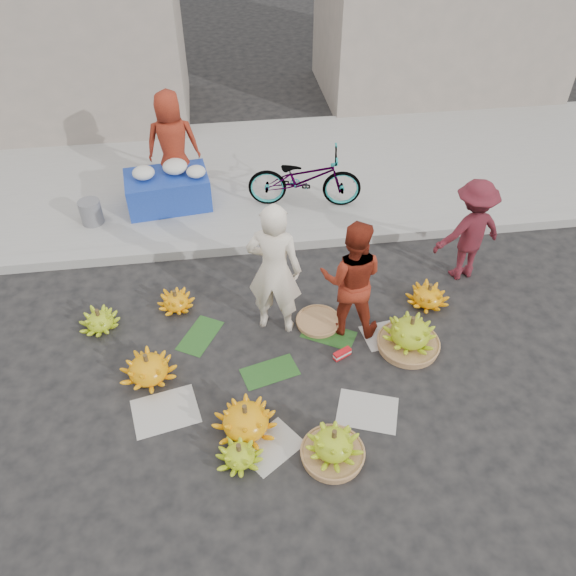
{
  "coord_description": "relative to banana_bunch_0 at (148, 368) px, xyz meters",
  "views": [
    {
      "loc": [
        -0.47,
        -4.47,
        5.09
      ],
      "look_at": [
        0.21,
        0.46,
        0.7
      ],
      "focal_mm": 35.0,
      "sensor_mm": 36.0,
      "label": 1
    }
  ],
  "objects": [
    {
      "name": "vendor_red",
      "position": [
        2.44,
        0.52,
        0.62
      ],
      "size": [
        0.91,
        0.79,
        1.58
      ],
      "primitive_type": "imported",
      "rotation": [
        0.0,
        0.0,
        2.85
      ],
      "color": "#992D17",
      "rests_on": "ground"
    },
    {
      "name": "ground",
      "position": [
        1.49,
        0.1,
        -0.17
      ],
      "size": [
        80.0,
        80.0,
        0.0
      ],
      "primitive_type": "plane",
      "color": "black",
      "rests_on": "ground"
    },
    {
      "name": "banana_bunch_3",
      "position": [
        1.89,
        -1.3,
        0.01
      ],
      "size": [
        0.66,
        0.66,
        0.44
      ],
      "rotation": [
        0.0,
        0.0,
        0.21
      ],
      "color": "#9B6B41",
      "rests_on": "ground"
    },
    {
      "name": "vendor_cream",
      "position": [
        1.54,
        0.67,
        0.73
      ],
      "size": [
        0.76,
        0.62,
        1.81
      ],
      "primitive_type": "imported",
      "rotation": [
        0.0,
        0.0,
        2.82
      ],
      "color": "white",
      "rests_on": "ground"
    },
    {
      "name": "man_striped",
      "position": [
        4.24,
        1.32,
        0.57
      ],
      "size": [
        1.04,
        0.72,
        1.48
      ],
      "primitive_type": "imported",
      "rotation": [
        0.0,
        0.0,
        3.33
      ],
      "color": "maroon",
      "rests_on": "ground"
    },
    {
      "name": "banana_bunch_5",
      "position": [
        3.58,
        0.78,
        -0.03
      ],
      "size": [
        0.67,
        0.67,
        0.34
      ],
      "rotation": [
        0.0,
        0.0,
        0.33
      ],
      "color": "#FFAC0C",
      "rests_on": "ground"
    },
    {
      "name": "incense_stack",
      "position": [
        2.27,
        0.02,
        -0.12
      ],
      "size": [
        0.24,
        0.17,
        0.09
      ],
      "primitive_type": "cube",
      "rotation": [
        0.0,
        0.0,
        0.46
      ],
      "color": "red",
      "rests_on": "ground"
    },
    {
      "name": "flower_table",
      "position": [
        0.18,
        3.49,
        0.25
      ],
      "size": [
        1.36,
        0.95,
        0.74
      ],
      "rotation": [
        0.0,
        0.0,
        0.12
      ],
      "color": "#173399",
      "rests_on": "sidewalk"
    },
    {
      "name": "banana_bunch_1",
      "position": [
        0.95,
        -1.23,
        -0.05
      ],
      "size": [
        0.52,
        0.52,
        0.29
      ],
      "rotation": [
        0.0,
        0.0,
        0.22
      ],
      "color": "#87AF19",
      "rests_on": "ground"
    },
    {
      "name": "banana_bunch_0",
      "position": [
        0.0,
        0.0,
        0.0
      ],
      "size": [
        0.82,
        0.82,
        0.39
      ],
      "rotation": [
        0.0,
        0.0,
        -0.39
      ],
      "color": "#FFAC0C",
      "rests_on": "ground"
    },
    {
      "name": "bicycle",
      "position": [
        2.32,
        3.22,
        0.41
      ],
      "size": [
        0.9,
        1.85,
        0.93
      ],
      "primitive_type": "imported",
      "rotation": [
        0.0,
        0.0,
        1.41
      ],
      "color": "gray",
      "rests_on": "sidewalk"
    },
    {
      "name": "grey_bucket",
      "position": [
        -0.99,
        3.14,
        0.13
      ],
      "size": [
        0.33,
        0.33,
        0.38
      ],
      "primitive_type": "cylinder",
      "color": "slate",
      "rests_on": "sidewalk"
    },
    {
      "name": "basket_spare",
      "position": [
        2.09,
        0.61,
        -0.14
      ],
      "size": [
        0.72,
        0.72,
        0.06
      ],
      "primitive_type": "cylinder",
      "rotation": [
        0.0,
        0.0,
        0.42
      ],
      "color": "#9B6B41",
      "rests_on": "ground"
    },
    {
      "name": "sidewalk",
      "position": [
        1.49,
        4.4,
        -0.11
      ],
      "size": [
        40.0,
        4.0,
        0.12
      ],
      "primitive_type": "cube",
      "color": "#9A9791",
      "rests_on": "ground"
    },
    {
      "name": "curb",
      "position": [
        1.49,
        2.3,
        -0.1
      ],
      "size": [
        40.0,
        0.25,
        0.15
      ],
      "primitive_type": "cube",
      "color": "#9A9791",
      "rests_on": "ground"
    },
    {
      "name": "flower_vendor",
      "position": [
        0.32,
        3.89,
        0.79
      ],
      "size": [
        0.84,
        0.56,
        1.69
      ],
      "primitive_type": "imported",
      "rotation": [
        0.0,
        0.0,
        3.16
      ],
      "color": "#992D17",
      "rests_on": "sidewalk"
    },
    {
      "name": "banana_leaves",
      "position": [
        1.39,
        0.3,
        -0.17
      ],
      "size": [
        2.0,
        1.0,
        0.0
      ],
      "primitive_type": null,
      "color": "#1D4B19",
      "rests_on": "ground"
    },
    {
      "name": "newspaper_scatter",
      "position": [
        1.49,
        -0.7,
        -0.17
      ],
      "size": [
        3.2,
        1.8,
        0.0
      ],
      "primitive_type": null,
      "color": "beige",
      "rests_on": "ground"
    },
    {
      "name": "banana_bunch_6",
      "position": [
        -0.65,
        0.92,
        -0.04
      ],
      "size": [
        0.54,
        0.54,
        0.3
      ],
      "rotation": [
        0.0,
        0.0,
        0.18
      ],
      "color": "#87AF19",
      "rests_on": "ground"
    },
    {
      "name": "building_left",
      "position": [
        -2.51,
        7.3,
        1.83
      ],
      "size": [
        6.0,
        3.0,
        4.0
      ],
      "primitive_type": "cube",
      "color": "gray",
      "rests_on": "sidewalk"
    },
    {
      "name": "banana_bunch_2",
      "position": [
        1.05,
        -0.87,
        0.01
      ],
      "size": [
        0.87,
        0.87,
        0.42
      ],
      "rotation": [
        0.0,
        0.0,
        0.36
      ],
      "color": "#FFAC0C",
      "rests_on": "ground"
    },
    {
      "name": "banana_bunch_7",
      "position": [
        0.29,
        1.15,
        -0.05
      ],
      "size": [
        0.58,
        0.58,
        0.3
      ],
      "rotation": [
        0.0,
        0.0,
        -0.34
      ],
      "color": "#FFAC0C",
      "rests_on": "ground"
    },
    {
      "name": "banana_bunch_4",
      "position": [
        3.11,
        0.07,
        0.04
      ],
      "size": [
        0.8,
        0.8,
        0.5
      ],
      "rotation": [
        0.0,
        0.0,
        -0.26
      ],
      "color": "#9B6B41",
      "rests_on": "ground"
    }
  ]
}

